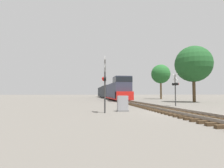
{
  "coord_description": "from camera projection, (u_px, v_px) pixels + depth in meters",
  "views": [
    {
      "loc": [
        -6.72,
        -12.44,
        1.49
      ],
      "look_at": [
        -3.59,
        8.67,
        2.65
      ],
      "focal_mm": 28.0,
      "sensor_mm": 36.0,
      "label": 1
    }
  ],
  "objects": [
    {
      "name": "ground_plane",
      "position": [
        176.0,
        113.0,
        13.19
      ],
      "size": [
        400.0,
        400.0,
        0.0
      ],
      "primitive_type": "plane",
      "color": "#666059"
    },
    {
      "name": "tree_far_right",
      "position": [
        193.0,
        64.0,
        29.77
      ],
      "size": [
        6.14,
        6.14,
        9.58
      ],
      "color": "#473521",
      "rests_on": "ground"
    },
    {
      "name": "tree_mid_background",
      "position": [
        161.0,
        74.0,
        46.53
      ],
      "size": [
        5.02,
        5.02,
        9.19
      ],
      "color": "brown",
      "rests_on": "ground"
    },
    {
      "name": "crossing_signal_near",
      "position": [
        105.0,
        81.0,
        13.38
      ],
      "size": [
        0.42,
        1.01,
        4.26
      ],
      "rotation": [
        0.0,
        0.0,
        -1.7
      ],
      "color": "#333333",
      "rests_on": "ground"
    },
    {
      "name": "crossing_signal_far",
      "position": [
        175.0,
        86.0,
        20.83
      ],
      "size": [
        0.47,
        1.02,
        3.91
      ],
      "rotation": [
        0.0,
        0.0,
        1.76
      ],
      "color": "#333333",
      "rests_on": "ground"
    },
    {
      "name": "relay_cabinet",
      "position": [
        123.0,
        104.0,
        14.5
      ],
      "size": [
        0.93,
        0.6,
        1.3
      ],
      "color": "slate",
      "rests_on": "ground"
    },
    {
      "name": "freight_train",
      "position": [
        108.0,
        92.0,
        54.41
      ],
      "size": [
        3.07,
        50.26,
        4.67
      ],
      "color": "#33384C",
      "rests_on": "ground"
    },
    {
      "name": "rail_track_bed",
      "position": [
        176.0,
        111.0,
        13.19
      ],
      "size": [
        2.6,
        160.0,
        0.31
      ],
      "color": "#42301E",
      "rests_on": "ground"
    }
  ]
}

